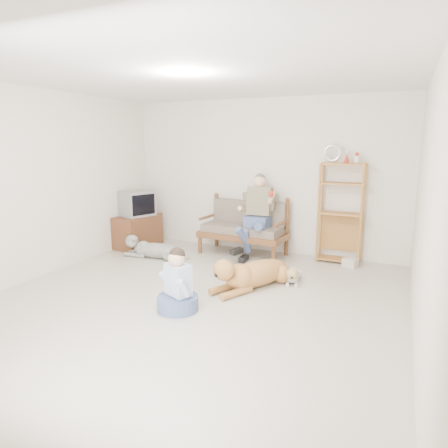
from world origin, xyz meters
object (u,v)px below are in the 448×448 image
at_px(loveseat, 244,227).
at_px(tv_stand, 137,231).
at_px(etagere, 340,212).
at_px(golden_retriever, 251,274).

relative_size(loveseat, tv_stand, 1.64).
distance_m(loveseat, etagere, 1.65).
relative_size(loveseat, golden_retriever, 1.04).
distance_m(loveseat, tv_stand, 2.07).
xyz_separation_m(tv_stand, golden_retriever, (2.74, -1.19, -0.10)).
distance_m(tv_stand, golden_retriever, 2.99).
xyz_separation_m(loveseat, golden_retriever, (0.71, -1.57, -0.29)).
xyz_separation_m(etagere, tv_stand, (-3.63, -0.53, -0.54)).
bearing_deg(etagere, loveseat, -174.42).
distance_m(etagere, tv_stand, 3.71).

